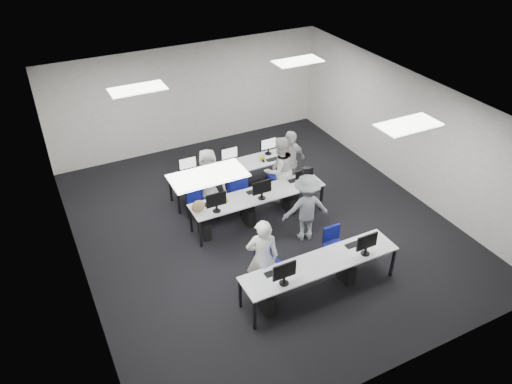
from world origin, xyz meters
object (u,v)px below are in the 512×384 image
desk_mid (258,196)px  student_0 (262,258)px  chair_2 (205,207)px  chair_5 (195,205)px  chair_6 (238,194)px  student_2 (209,183)px  student_3 (289,163)px  chair_1 (335,252)px  chair_3 (240,197)px  student_1 (279,170)px  chair_7 (277,181)px  desk_front (320,264)px  photographer (306,208)px  chair_4 (287,190)px  chair_0 (269,272)px

desk_mid → student_0: bearing=-115.1°
chair_2 → student_0: bearing=-97.1°
chair_5 → chair_6: bearing=11.3°
desk_mid → student_2: bearing=137.3°
desk_mid → student_3: size_ratio=1.84×
desk_mid → chair_1: chair_1 is taller
chair_6 → student_3: student_3 is taller
chair_3 → student_1: student_1 is taller
chair_7 → student_1: bearing=-132.6°
student_2 → chair_7: bearing=21.9°
desk_front → chair_1: bearing=36.8°
desk_front → student_0: 1.12m
desk_mid → chair_5: chair_5 is taller
chair_3 → photographer: 1.92m
chair_4 → student_2: 2.04m
student_0 → student_2: student_0 is taller
chair_3 → student_2: student_2 is taller
chair_0 → photographer: photographer is taller
chair_0 → photographer: (1.40, 0.95, 0.50)m
desk_mid → chair_7: (1.03, 0.95, -0.42)m
desk_mid → chair_2: chair_2 is taller
desk_front → student_0: size_ratio=1.88×
student_2 → photographer: 2.39m
student_3 → chair_5: bearing=162.2°
desk_mid → chair_4: bearing=25.2°
chair_1 → student_3: size_ratio=0.48×
chair_3 → chair_5: chair_3 is taller
chair_6 → student_0: (-0.84, -2.92, 0.55)m
chair_1 → chair_5: bearing=123.9°
chair_7 → student_0: size_ratio=0.49×
chair_4 → photographer: photographer is taller
desk_front → chair_0: chair_0 is taller
chair_3 → chair_6: (0.02, 0.17, -0.01)m
photographer → chair_4: bearing=-91.8°
student_2 → chair_0: bearing=-69.8°
chair_2 → student_3: bearing=-7.7°
chair_6 → photographer: photographer is taller
chair_0 → student_0: bearing=-168.7°
desk_mid → chair_2: bearing=148.1°
desk_mid → chair_3: size_ratio=3.24×
desk_front → student_2: student_2 is taller
chair_3 → chair_7: chair_3 is taller
chair_7 → photographer: bearing=-121.0°
chair_6 → chair_2: bearing=-154.5°
chair_5 → student_2: (0.34, -0.11, 0.58)m
chair_5 → student_1: 2.20m
photographer → chair_6: bearing=-53.6°
chair_1 → student_0: size_ratio=0.49×
student_2 → chair_2: bearing=-122.0°
chair_2 → photographer: (1.70, -1.69, 0.50)m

